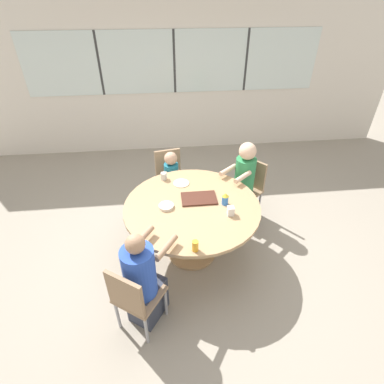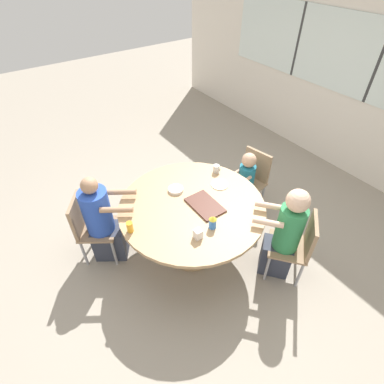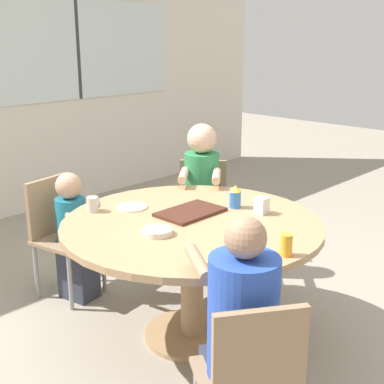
{
  "view_description": "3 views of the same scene",
  "coord_description": "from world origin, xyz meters",
  "px_view_note": "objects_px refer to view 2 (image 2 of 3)",
  "views": [
    {
      "loc": [
        -0.28,
        -2.67,
        2.87
      ],
      "look_at": [
        0.0,
        0.0,
        0.96
      ],
      "focal_mm": 28.0,
      "sensor_mm": 36.0,
      "label": 1
    },
    {
      "loc": [
        1.87,
        -1.33,
        2.96
      ],
      "look_at": [
        0.0,
        0.0,
        0.96
      ],
      "focal_mm": 28.0,
      "sensor_mm": 36.0,
      "label": 2
    },
    {
      "loc": [
        -2.16,
        -2.07,
        1.85
      ],
      "look_at": [
        0.0,
        0.0,
        0.96
      ],
      "focal_mm": 50.0,
      "sensor_mm": 36.0,
      "label": 3
    }
  ],
  "objects_px": {
    "person_toddler": "(244,186)",
    "bowl_white_shallow": "(176,189)",
    "chair_for_man_blue_shirt": "(89,224)",
    "coffee_mug": "(216,169)",
    "chair_for_woman_green_shirt": "(299,243)",
    "chair_for_toddler": "(252,176)",
    "person_woman_green_shirt": "(284,237)",
    "sippy_cup": "(213,222)",
    "juice_glass": "(130,227)",
    "milk_carton_small": "(198,234)",
    "person_man_blue_shirt": "(103,223)"
  },
  "relations": [
    {
      "from": "person_woman_green_shirt",
      "to": "bowl_white_shallow",
      "type": "bearing_deg",
      "value": 81.85
    },
    {
      "from": "person_toddler",
      "to": "bowl_white_shallow",
      "type": "relative_size",
      "value": 5.52
    },
    {
      "from": "chair_for_woman_green_shirt",
      "to": "chair_for_toddler",
      "type": "xyz_separation_m",
      "value": [
        -1.1,
        0.4,
        0.0
      ]
    },
    {
      "from": "person_toddler",
      "to": "milk_carton_small",
      "type": "xyz_separation_m",
      "value": [
        0.59,
        -1.19,
        0.38
      ]
    },
    {
      "from": "coffee_mug",
      "to": "bowl_white_shallow",
      "type": "distance_m",
      "value": 0.59
    },
    {
      "from": "milk_carton_small",
      "to": "bowl_white_shallow",
      "type": "relative_size",
      "value": 0.6
    },
    {
      "from": "person_man_blue_shirt",
      "to": "coffee_mug",
      "type": "height_order",
      "value": "person_man_blue_shirt"
    },
    {
      "from": "coffee_mug",
      "to": "milk_carton_small",
      "type": "xyz_separation_m",
      "value": [
        0.7,
        -0.78,
        0.0
      ]
    },
    {
      "from": "juice_glass",
      "to": "bowl_white_shallow",
      "type": "relative_size",
      "value": 0.68
    },
    {
      "from": "chair_for_woman_green_shirt",
      "to": "sippy_cup",
      "type": "height_order",
      "value": "sippy_cup"
    },
    {
      "from": "person_toddler",
      "to": "chair_for_toddler",
      "type": "bearing_deg",
      "value": -90.0
    },
    {
      "from": "chair_for_woman_green_shirt",
      "to": "chair_for_toddler",
      "type": "height_order",
      "value": "same"
    },
    {
      "from": "chair_for_man_blue_shirt",
      "to": "coffee_mug",
      "type": "bearing_deg",
      "value": 111.29
    },
    {
      "from": "sippy_cup",
      "to": "milk_carton_small",
      "type": "distance_m",
      "value": 0.2
    },
    {
      "from": "person_man_blue_shirt",
      "to": "person_woman_green_shirt",
      "type": "bearing_deg",
      "value": 81.76
    },
    {
      "from": "chair_for_toddler",
      "to": "person_toddler",
      "type": "distance_m",
      "value": 0.17
    },
    {
      "from": "person_man_blue_shirt",
      "to": "bowl_white_shallow",
      "type": "distance_m",
      "value": 0.89
    },
    {
      "from": "chair_for_toddler",
      "to": "bowl_white_shallow",
      "type": "bearing_deg",
      "value": 75.33
    },
    {
      "from": "person_woman_green_shirt",
      "to": "person_man_blue_shirt",
      "type": "distance_m",
      "value": 1.96
    },
    {
      "from": "sippy_cup",
      "to": "juice_glass",
      "type": "distance_m",
      "value": 0.79
    },
    {
      "from": "chair_for_woman_green_shirt",
      "to": "coffee_mug",
      "type": "distance_m",
      "value": 1.24
    },
    {
      "from": "juice_glass",
      "to": "person_man_blue_shirt",
      "type": "bearing_deg",
      "value": -166.55
    },
    {
      "from": "bowl_white_shallow",
      "to": "chair_for_woman_green_shirt",
      "type": "bearing_deg",
      "value": 32.36
    },
    {
      "from": "coffee_mug",
      "to": "juice_glass",
      "type": "distance_m",
      "value": 1.29
    },
    {
      "from": "chair_for_man_blue_shirt",
      "to": "bowl_white_shallow",
      "type": "distance_m",
      "value": 1.04
    },
    {
      "from": "coffee_mug",
      "to": "bowl_white_shallow",
      "type": "xyz_separation_m",
      "value": [
        0.01,
        -0.58,
        -0.03
      ]
    },
    {
      "from": "person_toddler",
      "to": "coffee_mug",
      "type": "xyz_separation_m",
      "value": [
        -0.11,
        -0.41,
        0.38
      ]
    },
    {
      "from": "person_toddler",
      "to": "sippy_cup",
      "type": "xyz_separation_m",
      "value": [
        0.56,
        -1.0,
        0.41
      ]
    },
    {
      "from": "chair_for_toddler",
      "to": "person_toddler",
      "type": "xyz_separation_m",
      "value": [
        0.03,
        -0.15,
        -0.07
      ]
    },
    {
      "from": "person_woman_green_shirt",
      "to": "bowl_white_shallow",
      "type": "height_order",
      "value": "person_woman_green_shirt"
    },
    {
      "from": "juice_glass",
      "to": "milk_carton_small",
      "type": "bearing_deg",
      "value": 47.45
    },
    {
      "from": "milk_carton_small",
      "to": "chair_for_man_blue_shirt",
      "type": "bearing_deg",
      "value": -144.64
    },
    {
      "from": "coffee_mug",
      "to": "bowl_white_shallow",
      "type": "relative_size",
      "value": 0.56
    },
    {
      "from": "person_woman_green_shirt",
      "to": "person_toddler",
      "type": "distance_m",
      "value": 1.02
    },
    {
      "from": "chair_for_man_blue_shirt",
      "to": "milk_carton_small",
      "type": "height_order",
      "value": "milk_carton_small"
    },
    {
      "from": "chair_for_woman_green_shirt",
      "to": "person_toddler",
      "type": "bearing_deg",
      "value": 37.65
    },
    {
      "from": "person_woman_green_shirt",
      "to": "coffee_mug",
      "type": "bearing_deg",
      "value": 53.73
    },
    {
      "from": "chair_for_man_blue_shirt",
      "to": "person_toddler",
      "type": "xyz_separation_m",
      "value": [
        0.46,
        1.93,
        -0.07
      ]
    },
    {
      "from": "person_man_blue_shirt",
      "to": "juice_glass",
      "type": "relative_size",
      "value": 10.11
    },
    {
      "from": "chair_for_woman_green_shirt",
      "to": "juice_glass",
      "type": "xyz_separation_m",
      "value": [
        -0.93,
        -1.43,
        0.32
      ]
    },
    {
      "from": "chair_for_woman_green_shirt",
      "to": "person_man_blue_shirt",
      "type": "relative_size",
      "value": 0.75
    },
    {
      "from": "person_woman_green_shirt",
      "to": "chair_for_man_blue_shirt",
      "type": "bearing_deg",
      "value": 98.83
    },
    {
      "from": "chair_for_woman_green_shirt",
      "to": "juice_glass",
      "type": "height_order",
      "value": "juice_glass"
    },
    {
      "from": "chair_for_woman_green_shirt",
      "to": "chair_for_toddler",
      "type": "bearing_deg",
      "value": 30.65
    },
    {
      "from": "person_woman_green_shirt",
      "to": "coffee_mug",
      "type": "distance_m",
      "value": 1.1
    },
    {
      "from": "chair_for_woman_green_shirt",
      "to": "person_toddler",
      "type": "height_order",
      "value": "person_toddler"
    },
    {
      "from": "person_woman_green_shirt",
      "to": "milk_carton_small",
      "type": "relative_size",
      "value": 11.77
    },
    {
      "from": "person_woman_green_shirt",
      "to": "milk_carton_small",
      "type": "xyz_separation_m",
      "value": [
        -0.37,
        -0.85,
        0.26
      ]
    },
    {
      "from": "person_woman_green_shirt",
      "to": "sippy_cup",
      "type": "relative_size",
      "value": 8.03
    },
    {
      "from": "chair_for_woman_green_shirt",
      "to": "person_man_blue_shirt",
      "type": "distance_m",
      "value": 2.11
    }
  ]
}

